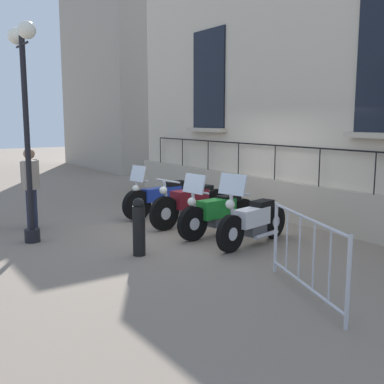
% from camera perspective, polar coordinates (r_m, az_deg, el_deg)
% --- Properties ---
extents(ground_plane, '(60.00, 60.00, 0.00)m').
position_cam_1_polar(ground_plane, '(9.67, 1.29, -4.56)').
color(ground_plane, gray).
extents(building_facade, '(0.82, 12.26, 6.88)m').
position_cam_1_polar(building_facade, '(11.02, 11.94, 14.27)').
color(building_facade, beige).
rests_on(building_facade, ground_plane).
extents(motorcycle_blue, '(2.23, 0.62, 1.23)m').
position_cam_1_polar(motorcycle_blue, '(10.92, -3.55, -0.73)').
color(motorcycle_blue, black).
rests_on(motorcycle_blue, ground_plane).
extents(motorcycle_maroon, '(2.19, 0.72, 1.03)m').
position_cam_1_polar(motorcycle_maroon, '(9.95, -0.11, -1.45)').
color(motorcycle_maroon, black).
rests_on(motorcycle_maroon, ground_plane).
extents(motorcycle_green, '(1.98, 0.67, 1.25)m').
position_cam_1_polar(motorcycle_green, '(9.07, 3.14, -2.61)').
color(motorcycle_green, black).
rests_on(motorcycle_green, ground_plane).
extents(motorcycle_white, '(1.94, 0.72, 1.34)m').
position_cam_1_polar(motorcycle_white, '(8.44, 7.41, -3.58)').
color(motorcycle_white, black).
rests_on(motorcycle_white, ground_plane).
extents(lamppost, '(0.30, 1.00, 3.87)m').
position_cam_1_polar(lamppost, '(8.89, -19.71, 9.88)').
color(lamppost, black).
rests_on(lamppost, ground_plane).
extents(crowd_barrier, '(0.76, 1.88, 1.05)m').
position_cam_1_polar(crowd_barrier, '(6.13, 13.79, -7.32)').
color(crowd_barrier, '#B7B7BF').
rests_on(crowd_barrier, ground_plane).
extents(bollard, '(0.21, 0.21, 0.97)m').
position_cam_1_polar(bollard, '(7.78, -6.51, -4.23)').
color(bollard, black).
rests_on(bollard, ground_plane).
extents(pedestrian_standing, '(0.41, 0.41, 1.67)m').
position_cam_1_polar(pedestrian_standing, '(10.07, -19.12, 0.95)').
color(pedestrian_standing, '#23283D').
rests_on(pedestrian_standing, ground_plane).
extents(distant_building, '(4.92, 6.76, 8.18)m').
position_cam_1_polar(distant_building, '(22.97, -6.83, 13.45)').
color(distant_building, '#9E9384').
rests_on(distant_building, ground_plane).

